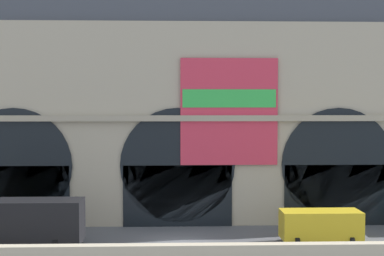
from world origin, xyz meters
name	(u,v)px	position (x,y,z in m)	size (l,w,h in m)	color
ground_plane	(178,244)	(0.00, 0.00, 0.00)	(200.00, 200.00, 0.00)	#54565B
quay_parapet_wall	(178,254)	(0.00, -4.55, 0.58)	(90.00, 0.70, 1.17)	beige
station_building	(178,96)	(0.04, 7.36, 9.84)	(51.07, 5.09, 20.35)	#B2A891
box_truck_midwest	(25,222)	(-9.75, -0.88, 1.70)	(7.50, 2.91, 3.12)	gold
van_mideast	(321,225)	(9.39, -0.32, 1.25)	(5.20, 2.48, 2.20)	gold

